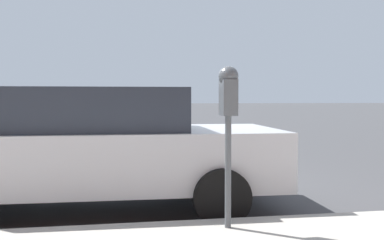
# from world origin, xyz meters

# --- Properties ---
(ground_plane) EXTENTS (220.00, 220.00, 0.00)m
(ground_plane) POSITION_xyz_m (0.00, 0.00, 0.00)
(ground_plane) COLOR #424244
(parking_meter) EXTENTS (0.21, 0.19, 1.54)m
(parking_meter) POSITION_xyz_m (-2.52, -0.41, 1.35)
(parking_meter) COLOR #4C5156
(parking_meter) RESTS_ON sidewalk
(car_silver) EXTENTS (2.15, 4.64, 1.53)m
(car_silver) POSITION_xyz_m (-0.94, 0.94, 0.81)
(car_silver) COLOR #B7BABF
(car_silver) RESTS_ON ground_plane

